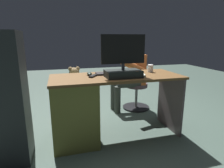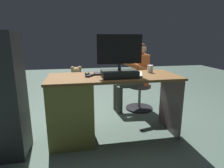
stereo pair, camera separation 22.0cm
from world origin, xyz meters
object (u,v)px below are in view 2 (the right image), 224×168
Objects in this scene: cup at (150,69)px; teddy_bear at (77,78)px; monitor at (119,65)px; visitor_chair at (140,95)px; office_chair_teddy at (78,100)px; tv_remote at (90,76)px; person at (135,72)px; desk at (81,106)px; computer_mouse at (87,74)px; keyboard at (112,73)px.

cup is 0.28× the size of teddy_bear.
cup is 1.11m from teddy_bear.
visitor_chair is (-0.56, -0.90, -0.63)m from monitor.
teddy_bear reaches higher than office_chair_teddy.
monitor is at bearing 58.34° from visitor_chair.
teddy_bear is (0.16, -0.71, -0.17)m from tv_remote.
office_chair_teddy is at bearing -33.10° from cup.
monitor reaches higher than person.
cup is at bearing -153.43° from monitor.
person is (-0.93, -0.08, 0.39)m from office_chair_teddy.
desk is 1.28m from visitor_chair.
person reaches higher than teddy_bear.
computer_mouse reaches higher than office_chair_teddy.
keyboard is at bearing -164.05° from desk.
keyboard is at bearing 0.57° from cup.
monitor is 1.14m from office_chair_teddy.
tv_remote is 0.32× the size of office_chair_teddy.
computer_mouse reaches higher than keyboard.
monitor is 1.04m from person.
computer_mouse is 0.66m from teddy_bear.
keyboard reaches higher than desk.
computer_mouse reaches higher than desk.
keyboard is 4.38× the size of computer_mouse.
monitor is 0.50m from cup.
cup is at bearing -178.51° from computer_mouse.
office_chair_teddy is 1.03m from visitor_chair.
cup is 0.88m from visitor_chair.
keyboard is at bearing 52.85° from person.
desk is 1.22m from person.
visitor_chair is at bearing -99.36° from cup.
cup is 1.22m from office_chair_teddy.
office_chair_teddy is at bearing -54.91° from keyboard.
monitor is 0.99m from teddy_bear.
person is (-0.47, -0.89, -0.25)m from monitor.
cup is at bearing 88.08° from person.
cup reaches higher than computer_mouse.
person is at bearing -175.22° from office_chair_teddy.
keyboard is 0.76m from teddy_bear.
computer_mouse is (0.29, 0.02, 0.01)m from keyboard.
monitor reaches higher than cup.
monitor reaches higher than desk.
keyboard is 1.26× the size of teddy_bear.
teddy_bear is (0.00, -0.01, 0.34)m from office_chair_teddy.
keyboard is at bearing 124.58° from teddy_bear.
monitor is 5.20× the size of cup.
office_chair_teddy is (0.91, -0.59, -0.55)m from cup.
person reaches higher than office_chair_teddy.
office_chair_teddy is (0.47, -0.82, -0.64)m from monitor.
keyboard is 0.86m from person.
tv_remote is at bearing 107.93° from computer_mouse.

